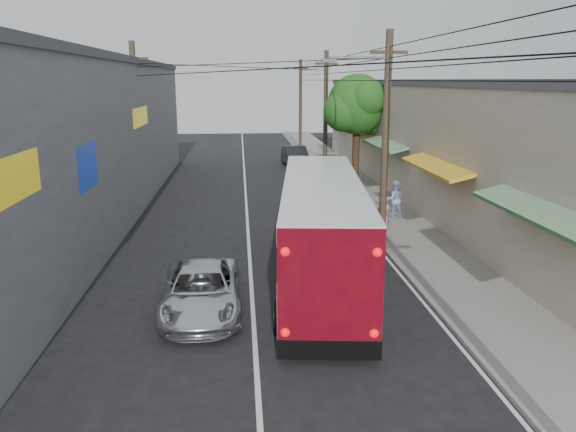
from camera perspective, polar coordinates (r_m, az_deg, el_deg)
The scene contains 12 objects.
sidewalk at distance 29.25m, azimuth 8.59°, elevation 1.34°, with size 3.00×80.00×0.12m, color slate.
building_right at distance 31.99m, azimuth 15.87°, elevation 7.64°, with size 7.09×40.00×6.25m.
building_left at distance 27.18m, azimuth -22.69°, elevation 7.19°, with size 7.20×36.00×7.25m.
utility_poles at distance 28.39m, azimuth 2.00°, elevation 9.42°, with size 11.80×45.28×8.00m.
street_tree at distance 34.58m, azimuth 7.15°, elevation 10.99°, with size 4.40×4.00×6.60m.
coach_bus at distance 17.66m, azimuth 3.42°, elevation -1.28°, with size 3.57×11.44×3.24m.
jeepney at distance 15.61m, azimuth -8.82°, elevation -7.51°, with size 2.10×4.55×1.26m, color silver.
parked_suv at distance 25.15m, azimuth 4.99°, elevation 1.14°, with size 2.23×5.48×1.59m, color gray.
parked_car_mid at distance 31.89m, azimuth 2.51°, elevation 3.60°, with size 1.56×3.88×1.32m, color #28292E.
parked_car_far at distance 41.59m, azimuth 0.76°, elevation 6.08°, with size 1.55×4.45×1.47m, color black.
pedestrian_near at distance 22.76m, azimuth 9.65°, elevation 0.02°, with size 0.59×0.39×1.62m, color #D26F93.
pedestrian_far at distance 25.82m, azimuth 10.74°, elevation 1.68°, with size 0.83×0.64×1.70m, color #97B1DB.
Camera 1 is at (-0.26, -7.78, 6.23)m, focal length 35.00 mm.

